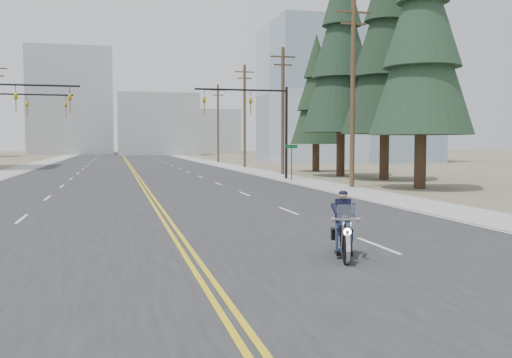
{
  "coord_description": "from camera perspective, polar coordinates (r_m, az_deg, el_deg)",
  "views": [
    {
      "loc": [
        -1.72,
        -9.71,
        2.74
      ],
      "look_at": [
        2.62,
        7.81,
        1.6
      ],
      "focal_mm": 40.0,
      "sensor_mm": 36.0,
      "label": 1
    }
  ],
  "objects": [
    {
      "name": "ground_plane",
      "position": [
        10.24,
        -3.81,
        -11.91
      ],
      "size": [
        400.0,
        400.0,
        0.0
      ],
      "primitive_type": "plane",
      "color": "#776D56",
      "rests_on": "ground"
    },
    {
      "name": "road",
      "position": [
        79.78,
        -12.68,
        1.55
      ],
      "size": [
        20.0,
        200.0,
        0.01
      ],
      "primitive_type": "cube",
      "color": "#303033",
      "rests_on": "ground"
    },
    {
      "name": "sidewalk_left",
      "position": [
        80.36,
        -20.91,
        1.41
      ],
      "size": [
        3.0,
        200.0,
        0.01
      ],
      "primitive_type": "cube",
      "color": "#A5A5A0",
      "rests_on": "ground"
    },
    {
      "name": "sidewalk_right",
      "position": [
        80.85,
        -4.5,
        1.65
      ],
      "size": [
        3.0,
        200.0,
        0.01
      ],
      "primitive_type": "cube",
      "color": "#A5A5A0",
      "rests_on": "ground"
    },
    {
      "name": "traffic_mast_left",
      "position": [
        42.4,
        -23.9,
        6.27
      ],
      "size": [
        7.1,
        0.26,
        7.0
      ],
      "color": "black",
      "rests_on": "ground"
    },
    {
      "name": "traffic_mast_right",
      "position": [
        43.12,
        0.47,
        6.53
      ],
      "size": [
        7.1,
        0.26,
        7.0
      ],
      "color": "black",
      "rests_on": "ground"
    },
    {
      "name": "traffic_mast_far",
      "position": [
        50.33,
        -22.7,
        5.76
      ],
      "size": [
        6.1,
        0.26,
        7.0
      ],
      "color": "black",
      "rests_on": "ground"
    },
    {
      "name": "street_sign",
      "position": [
        41.65,
        3.59,
        2.31
      ],
      "size": [
        0.9,
        0.06,
        2.62
      ],
      "color": "black",
      "rests_on": "ground"
    },
    {
      "name": "utility_pole_b",
      "position": [
        35.82,
        9.65,
        8.75
      ],
      "size": [
        2.2,
        0.3,
        11.5
      ],
      "color": "brown",
      "rests_on": "ground"
    },
    {
      "name": "utility_pole_c",
      "position": [
        49.88,
        2.7,
        7.04
      ],
      "size": [
        2.2,
        0.3,
        11.0
      ],
      "color": "brown",
      "rests_on": "ground"
    },
    {
      "name": "utility_pole_d",
      "position": [
        64.39,
        -1.15,
        6.49
      ],
      "size": [
        2.2,
        0.3,
        11.5
      ],
      "color": "brown",
      "rests_on": "ground"
    },
    {
      "name": "utility_pole_e",
      "position": [
        81.03,
        -3.82,
        5.71
      ],
      "size": [
        2.2,
        0.3,
        11.0
      ],
      "color": "brown",
      "rests_on": "ground"
    },
    {
      "name": "glass_building",
      "position": [
        86.86,
        9.08,
        8.35
      ],
      "size": [
        24.0,
        16.0,
        20.0
      ],
      "primitive_type": "cube",
      "color": "#9EB5CC",
      "rests_on": "ground"
    },
    {
      "name": "haze_bldg_b",
      "position": [
        135.13,
        -9.83,
        5.35
      ],
      "size": [
        18.0,
        14.0,
        14.0
      ],
      "primitive_type": "cube",
      "color": "#ADB2B7",
      "rests_on": "ground"
    },
    {
      "name": "haze_bldg_c",
      "position": [
        126.93,
        5.32,
        6.41
      ],
      "size": [
        16.0,
        12.0,
        18.0
      ],
      "primitive_type": "cube",
      "color": "#B7BCC6",
      "rests_on": "ground"
    },
    {
      "name": "haze_bldg_d",
      "position": [
        150.42,
        -17.95,
        7.34
      ],
      "size": [
        20.0,
        15.0,
        26.0
      ],
      "primitive_type": "cube",
      "color": "#ADB2B7",
      "rests_on": "ground"
    },
    {
      "name": "haze_bldg_e",
      "position": [
        161.96,
        -4.43,
        4.74
      ],
      "size": [
        14.0,
        14.0,
        12.0
      ],
      "primitive_type": "cube",
      "color": "#B7BCC6",
      "rests_on": "ground"
    },
    {
      "name": "motorcyclist",
      "position": [
        13.72,
        8.79,
        -4.56
      ],
      "size": [
        1.45,
        2.22,
        1.6
      ],
      "primitive_type": null,
      "rotation": [
        0.0,
        0.0,
        2.84
      ],
      "color": "black",
      "rests_on": "ground"
    },
    {
      "name": "conifer_near",
      "position": [
        36.18,
        16.31,
        13.94
      ],
      "size": [
        6.13,
        6.13,
        16.23
      ],
      "rotation": [
        0.0,
        0.0,
        0.2
      ],
      "color": "#382619",
      "rests_on": "ground"
    },
    {
      "name": "conifer_mid",
      "position": [
        44.18,
        12.85,
        12.8
      ],
      "size": [
        6.45,
        6.45,
        17.2
      ],
      "rotation": [
        0.0,
        0.0,
        -0.25
      ],
      "color": "#382619",
      "rests_on": "ground"
    },
    {
      "name": "conifer_tall",
      "position": [
        48.69,
        8.55,
        12.68
      ],
      "size": [
        6.56,
        6.56,
        18.21
      ],
      "rotation": [
        0.0,
        0.0,
        -0.29
      ],
      "color": "#382619",
      "rests_on": "ground"
    },
    {
      "name": "conifer_far",
      "position": [
        55.93,
        6.05,
        8.58
      ],
      "size": [
        4.95,
        4.95,
        13.27
      ],
      "rotation": [
        0.0,
        0.0,
        -0.41
      ],
      "color": "#382619",
      "rests_on": "ground"
    }
  ]
}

